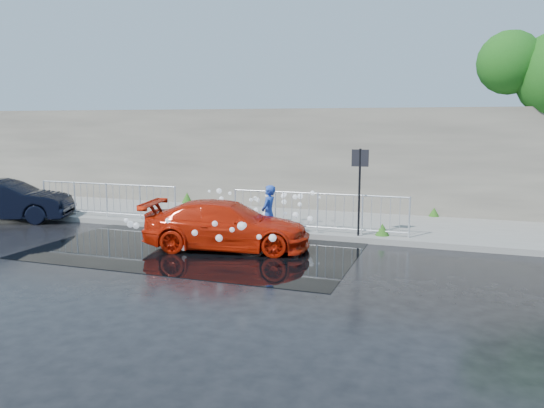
% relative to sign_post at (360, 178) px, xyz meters
% --- Properties ---
extents(ground, '(90.00, 90.00, 0.00)m').
position_rel_sign_post_xyz_m(ground, '(-4.20, -3.10, -1.72)').
color(ground, black).
rests_on(ground, ground).
extents(pavement, '(30.00, 4.00, 0.15)m').
position_rel_sign_post_xyz_m(pavement, '(-4.20, 1.90, -1.65)').
color(pavement, slate).
rests_on(pavement, ground).
extents(curb, '(30.00, 0.25, 0.16)m').
position_rel_sign_post_xyz_m(curb, '(-4.20, -0.10, -1.64)').
color(curb, slate).
rests_on(curb, ground).
extents(retaining_wall, '(30.00, 0.60, 3.50)m').
position_rel_sign_post_xyz_m(retaining_wall, '(-4.20, 4.10, 0.18)').
color(retaining_wall, '#5C564D').
rests_on(retaining_wall, pavement).
extents(puddle, '(8.00, 5.00, 0.01)m').
position_rel_sign_post_xyz_m(puddle, '(-3.70, -2.10, -1.72)').
color(puddle, black).
rests_on(puddle, ground).
extents(sign_post, '(0.45, 0.06, 2.50)m').
position_rel_sign_post_xyz_m(sign_post, '(0.00, 0.00, 0.00)').
color(sign_post, black).
rests_on(sign_post, ground).
extents(railing_left, '(5.05, 0.05, 1.10)m').
position_rel_sign_post_xyz_m(railing_left, '(-8.20, 0.25, -0.99)').
color(railing_left, silver).
rests_on(railing_left, pavement).
extents(railing_right, '(5.05, 0.05, 1.10)m').
position_rel_sign_post_xyz_m(railing_right, '(-1.20, 0.25, -0.99)').
color(railing_right, silver).
rests_on(railing_right, pavement).
extents(weeds, '(12.17, 3.93, 0.39)m').
position_rel_sign_post_xyz_m(weeds, '(-4.60, 1.41, -1.40)').
color(weeds, '#184512').
rests_on(weeds, pavement).
extents(water_spray, '(3.71, 5.52, 1.10)m').
position_rel_sign_post_xyz_m(water_spray, '(-2.98, -0.87, -0.95)').
color(water_spray, white).
rests_on(water_spray, ground).
extents(red_car, '(4.44, 2.42, 1.22)m').
position_rel_sign_post_xyz_m(red_car, '(-3.00, -1.92, -1.11)').
color(red_car, red).
rests_on(red_car, ground).
extents(dark_car, '(4.34, 2.96, 1.35)m').
position_rel_sign_post_xyz_m(dark_car, '(-11.28, -0.88, -1.05)').
color(dark_car, black).
rests_on(dark_car, ground).
extents(person, '(0.40, 0.58, 1.53)m').
position_rel_sign_post_xyz_m(person, '(-2.26, -0.85, -0.96)').
color(person, '#2144A9').
rests_on(person, ground).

